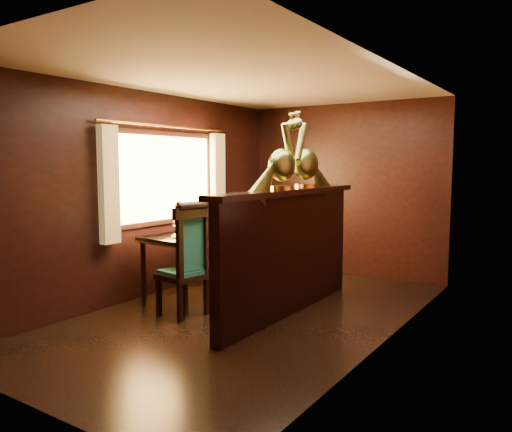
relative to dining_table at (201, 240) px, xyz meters
The scene contains 8 objects.
ground 1.14m from the dining_table, 15.49° to the right, with size 5.00×5.00×0.00m, color black.
room_shell 1.17m from the dining_table, 15.90° to the right, with size 3.04×5.04×2.52m.
partition 1.18m from the dining_table, ahead, with size 0.26×2.70×1.36m.
dining_table is the anchor object (origin of this frame).
chair_left 0.73m from the dining_table, 60.37° to the right, with size 0.52×0.54×1.26m.
chair_right 0.75m from the dining_table, 26.29° to the left, with size 0.52×0.54×1.23m.
peacock_left 1.58m from the dining_table, ahead, with size 0.25×0.68×0.81m, color #164430, non-canonical shape.
peacock_right 1.64m from the dining_table, 19.96° to the left, with size 0.26×0.70×0.84m, color #164430, non-canonical shape.
Camera 1 is at (2.97, -4.33, 1.63)m, focal length 35.00 mm.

